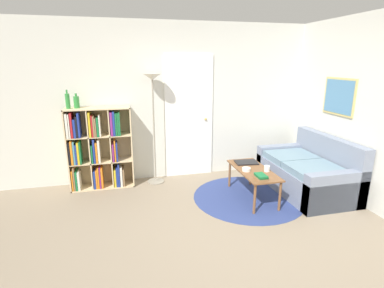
{
  "coord_description": "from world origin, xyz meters",
  "views": [
    {
      "loc": [
        -1.14,
        -2.68,
        1.97
      ],
      "look_at": [
        -0.18,
        1.25,
        0.85
      ],
      "focal_mm": 28.0,
      "sensor_mm": 36.0,
      "label": 1
    }
  ],
  "objects_px": {
    "couch": "(309,173)",
    "bottle_left": "(68,101)",
    "floor_lamp": "(153,94)",
    "bottle_middle": "(77,102)",
    "bookshelf": "(97,148)",
    "laptop": "(246,162)",
    "bowl": "(246,169)",
    "cup": "(267,169)",
    "coffee_table": "(253,173)"
  },
  "relations": [
    {
      "from": "bookshelf",
      "to": "bowl",
      "type": "xyz_separation_m",
      "value": [
        2.1,
        -1.01,
        -0.17
      ]
    },
    {
      "from": "bookshelf",
      "to": "coffee_table",
      "type": "xyz_separation_m",
      "value": [
        2.22,
        -0.98,
        -0.25
      ]
    },
    {
      "from": "floor_lamp",
      "to": "couch",
      "type": "relative_size",
      "value": 1.16
    },
    {
      "from": "coffee_table",
      "to": "floor_lamp",
      "type": "bearing_deg",
      "value": 144.32
    },
    {
      "from": "floor_lamp",
      "to": "bottle_middle",
      "type": "height_order",
      "value": "floor_lamp"
    },
    {
      "from": "bookshelf",
      "to": "cup",
      "type": "xyz_separation_m",
      "value": [
        2.38,
        -1.09,
        -0.16
      ]
    },
    {
      "from": "bookshelf",
      "to": "bottle_middle",
      "type": "relative_size",
      "value": 5.85
    },
    {
      "from": "cup",
      "to": "floor_lamp",
      "type": "bearing_deg",
      "value": 144.14
    },
    {
      "from": "bookshelf",
      "to": "bowl",
      "type": "relative_size",
      "value": 10.62
    },
    {
      "from": "coffee_table",
      "to": "laptop",
      "type": "xyz_separation_m",
      "value": [
        0.02,
        0.3,
        0.06
      ]
    },
    {
      "from": "bookshelf",
      "to": "laptop",
      "type": "height_order",
      "value": "bookshelf"
    },
    {
      "from": "couch",
      "to": "laptop",
      "type": "bearing_deg",
      "value": 165.64
    },
    {
      "from": "bowl",
      "to": "cup",
      "type": "bearing_deg",
      "value": -16.61
    },
    {
      "from": "laptop",
      "to": "bottle_middle",
      "type": "distance_m",
      "value": 2.74
    },
    {
      "from": "bookshelf",
      "to": "bottle_left",
      "type": "bearing_deg",
      "value": -178.33
    },
    {
      "from": "bookshelf",
      "to": "coffee_table",
      "type": "height_order",
      "value": "bookshelf"
    },
    {
      "from": "cup",
      "to": "bottle_middle",
      "type": "height_order",
      "value": "bottle_middle"
    },
    {
      "from": "couch",
      "to": "cup",
      "type": "xyz_separation_m",
      "value": [
        -0.83,
        -0.17,
        0.2
      ]
    },
    {
      "from": "laptop",
      "to": "bowl",
      "type": "relative_size",
      "value": 3.0
    },
    {
      "from": "laptop",
      "to": "bottle_middle",
      "type": "xyz_separation_m",
      "value": [
        -2.48,
        0.7,
        0.92
      ]
    },
    {
      "from": "laptop",
      "to": "couch",
      "type": "bearing_deg",
      "value": -14.36
    },
    {
      "from": "bowl",
      "to": "bottle_left",
      "type": "relative_size",
      "value": 0.44
    },
    {
      "from": "floor_lamp",
      "to": "bowl",
      "type": "distance_m",
      "value": 1.84
    },
    {
      "from": "laptop",
      "to": "bottle_left",
      "type": "xyz_separation_m",
      "value": [
        -2.6,
        0.67,
        0.95
      ]
    },
    {
      "from": "couch",
      "to": "coffee_table",
      "type": "xyz_separation_m",
      "value": [
        -0.98,
        -0.05,
        0.11
      ]
    },
    {
      "from": "bowl",
      "to": "cup",
      "type": "relative_size",
      "value": 1.48
    },
    {
      "from": "couch",
      "to": "laptop",
      "type": "distance_m",
      "value": 1.01
    },
    {
      "from": "coffee_table",
      "to": "bottle_middle",
      "type": "relative_size",
      "value": 4.58
    },
    {
      "from": "cup",
      "to": "bottle_left",
      "type": "xyz_separation_m",
      "value": [
        -2.73,
        1.08,
        0.92
      ]
    },
    {
      "from": "floor_lamp",
      "to": "bowl",
      "type": "bearing_deg",
      "value": -39.42
    },
    {
      "from": "coffee_table",
      "to": "bowl",
      "type": "bearing_deg",
      "value": -165.25
    },
    {
      "from": "cup",
      "to": "bowl",
      "type": "bearing_deg",
      "value": 163.39
    },
    {
      "from": "bookshelf",
      "to": "coffee_table",
      "type": "bearing_deg",
      "value": -23.73
    },
    {
      "from": "bowl",
      "to": "bottle_middle",
      "type": "relative_size",
      "value": 0.55
    },
    {
      "from": "floor_lamp",
      "to": "bottle_left",
      "type": "bearing_deg",
      "value": 179.22
    },
    {
      "from": "couch",
      "to": "bottle_left",
      "type": "relative_size",
      "value": 5.53
    },
    {
      "from": "laptop",
      "to": "cup",
      "type": "bearing_deg",
      "value": -71.95
    },
    {
      "from": "cup",
      "to": "couch",
      "type": "bearing_deg",
      "value": 11.3
    },
    {
      "from": "bottle_middle",
      "to": "bowl",
      "type": "bearing_deg",
      "value": -23.74
    },
    {
      "from": "laptop",
      "to": "bottle_left",
      "type": "relative_size",
      "value": 1.31
    },
    {
      "from": "bowl",
      "to": "bottle_left",
      "type": "distance_m",
      "value": 2.81
    },
    {
      "from": "coffee_table",
      "to": "bottle_left",
      "type": "height_order",
      "value": "bottle_left"
    },
    {
      "from": "floor_lamp",
      "to": "couch",
      "type": "bearing_deg",
      "value": -21.36
    },
    {
      "from": "coffee_table",
      "to": "bottle_middle",
      "type": "distance_m",
      "value": 2.83
    },
    {
      "from": "bowl",
      "to": "coffee_table",
      "type": "bearing_deg",
      "value": 14.75
    },
    {
      "from": "bowl",
      "to": "bottle_left",
      "type": "bearing_deg",
      "value": 157.83
    },
    {
      "from": "floor_lamp",
      "to": "laptop",
      "type": "xyz_separation_m",
      "value": [
        1.34,
        -0.65,
        -1.02
      ]
    },
    {
      "from": "couch",
      "to": "bottle_middle",
      "type": "height_order",
      "value": "bottle_middle"
    },
    {
      "from": "bottle_middle",
      "to": "laptop",
      "type": "bearing_deg",
      "value": -15.73
    },
    {
      "from": "bottle_left",
      "to": "bottle_middle",
      "type": "relative_size",
      "value": 1.26
    }
  ]
}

